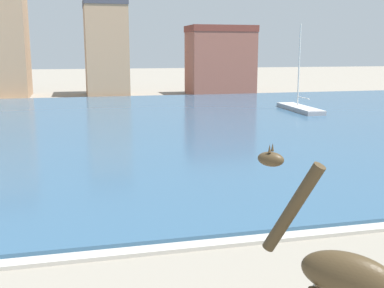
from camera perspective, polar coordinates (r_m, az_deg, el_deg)
The scene contains 6 objects.
harbor_water at distance 35.64m, azimuth -6.81°, elevation 2.24°, with size 89.30×44.49×0.24m, color #2D5170.
quay_edge_coping at distance 14.29m, azimuth 4.78°, elevation -11.67°, with size 89.30×0.50×0.12m, color #ADA89E.
giraffe_statue at distance 8.05m, azimuth 17.25°, elevation -15.08°, with size 1.88×1.93×4.12m.
sailboat_grey at distance 44.80m, azimuth 12.43°, elevation 4.18°, with size 1.99×8.27×7.94m.
townhouse_tall_gabled at distance 61.48m, azimuth -10.31°, elevation 11.24°, with size 5.16×7.60×11.73m.
townhouse_wide_warehouse at distance 62.31m, azimuth 3.42°, elevation 10.01°, with size 8.42×5.39×8.72m.
Camera 1 is at (-4.28, -3.35, 5.59)m, focal length 44.41 mm.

